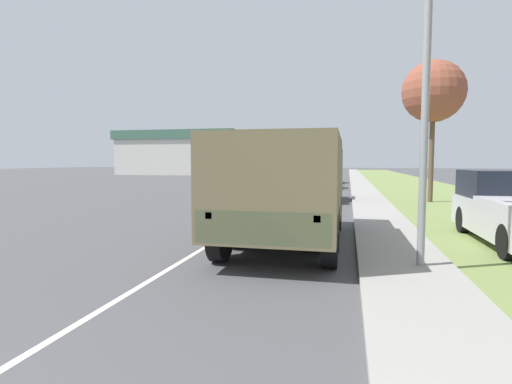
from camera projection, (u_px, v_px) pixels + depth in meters
name	position (u px, v px, depth m)	size (l,w,h in m)	color
ground_plane	(313.00, 182.00, 39.90)	(180.00, 180.00, 0.00)	#4C4C4F
lane_centre_stripe	(313.00, 182.00, 39.90)	(0.12, 120.00, 0.00)	silver
sidewalk_right	(360.00, 182.00, 38.88)	(1.80, 120.00, 0.12)	#9E9B93
grass_strip_right	(407.00, 183.00, 37.90)	(7.00, 120.00, 0.02)	olive
military_truck	(288.00, 184.00, 9.99)	(2.57, 6.58, 2.65)	#545B3D
car_nearest_ahead	(322.00, 187.00, 21.44)	(1.77, 4.41, 1.62)	black
car_second_ahead	(325.00, 179.00, 31.00)	(1.75, 4.43, 1.57)	silver
car_third_ahead	(329.00, 175.00, 38.56)	(1.77, 4.65, 1.66)	black
car_fourth_ahead	(305.00, 172.00, 50.70)	(1.91, 4.01, 1.68)	silver
lamp_post	(415.00, 47.00, 7.34)	(1.69, 0.24, 6.82)	gray
tree_mid_right	(434.00, 92.00, 20.02)	(3.07, 3.07, 7.12)	brown
building_distant	(188.00, 153.00, 66.22)	(19.45, 14.41, 6.82)	beige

